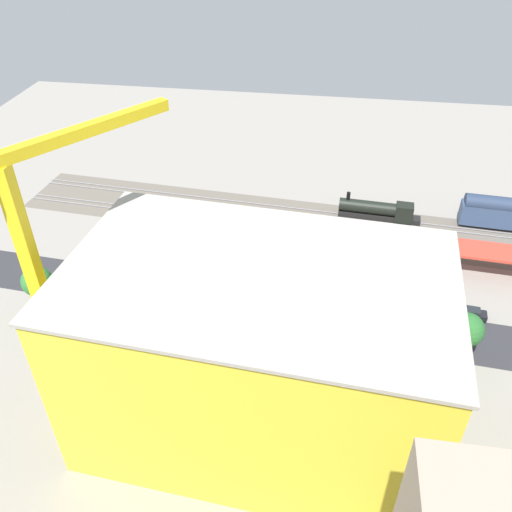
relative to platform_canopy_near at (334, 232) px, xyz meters
name	(u,v)px	position (x,y,z in m)	size (l,w,h in m)	color
ground_plane	(304,296)	(3.77, 12.56, -3.95)	(180.00, 180.00, 0.00)	gray
rail_bed	(314,222)	(3.77, -8.77, -3.95)	(112.50, 14.53, 0.01)	#665E54
street_asphalt	(302,315)	(3.77, 17.05, -3.95)	(112.50, 9.00, 0.01)	#2D2D33
track_rails	(314,222)	(3.77, -8.77, -3.77)	(112.19, 16.55, 0.12)	#9E9EA8
platform_canopy_near	(334,232)	(0.00, 0.00, 0.00)	(70.00, 10.37, 4.20)	#C63D2D
locomotive	(380,211)	(-8.37, -12.03, -2.26)	(15.26, 3.52, 4.80)	black
passenger_coach	(510,213)	(-31.14, -12.04, -0.67)	(17.13, 4.37, 6.26)	black
parked_car_0	(470,314)	(-20.57, 13.75, -3.22)	(4.77, 2.21, 1.64)	black
parked_car_1	(418,305)	(-13.19, 13.06, -3.19)	(4.65, 2.33, 1.71)	black
parked_car_2	(362,304)	(-4.87, 14.02, -3.22)	(4.85, 2.20, 1.67)	black
parked_car_3	(309,298)	(2.95, 13.82, -3.22)	(4.82, 2.32, 1.68)	black
parked_car_4	(263,292)	(10.14, 13.60, -3.14)	(4.44, 2.17, 1.84)	black
parked_car_5	(212,286)	(18.26, 13.23, -3.22)	(4.90, 2.24, 1.65)	black
parked_car_6	(168,281)	(25.36, 13.28, -3.22)	(4.75, 2.03, 1.64)	black
parked_car_7	(117,279)	(33.52, 13.99, -3.23)	(4.60, 2.13, 1.61)	black
construction_building	(258,354)	(7.56, 35.95, 6.91)	(37.55, 22.99, 21.73)	yellow
construction_roof_slab	(258,274)	(7.56, 35.95, 17.97)	(38.15, 23.59, 0.40)	#ADA89E
tower_crane	(50,268)	(29.60, 35.49, 15.80)	(15.07, 21.13, 33.72)	gray
box_truck_0	(348,316)	(-2.76, 18.10, -2.18)	(8.84, 3.45, 3.68)	black
box_truck_1	(187,297)	(21.00, 17.58, -2.20)	(8.83, 3.53, 3.62)	black
street_tree_0	(37,281)	(41.92, 21.64, 1.41)	(4.41, 4.41, 7.61)	brown
street_tree_1	(466,330)	(-17.68, 22.33, 1.33)	(4.51, 4.51, 7.57)	brown
street_tree_2	(262,308)	(8.93, 22.65, 1.67)	(5.06, 5.06, 8.18)	brown
traffic_light	(410,323)	(-10.68, 21.43, 0.64)	(0.50, 0.36, 6.97)	#333333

